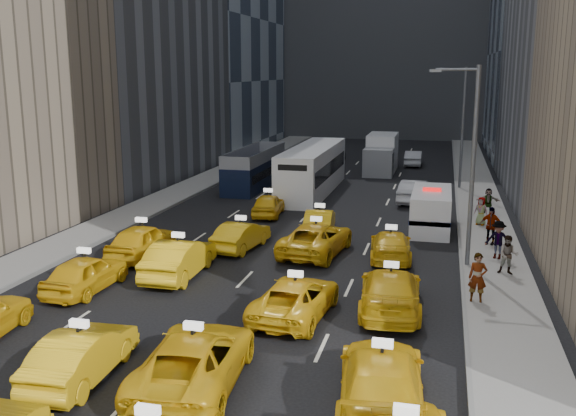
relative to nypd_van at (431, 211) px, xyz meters
The scene contains 35 objects.
ground 20.32m from the nypd_van, 111.69° to the right, with size 160.00×160.00×0.00m, color black.
sidewalk_west 19.05m from the nypd_van, 161.14° to the left, with size 3.00×90.00×0.15m, color gray.
sidewalk_east 6.91m from the nypd_van, 63.99° to the left, with size 3.00×90.00×0.15m, color gray.
curb_west 17.68m from the nypd_van, 159.62° to the left, with size 0.15×90.00×0.18m, color slate.
curb_east 6.42m from the nypd_van, 75.85° to the left, with size 0.15×90.00×0.18m, color slate.
streetlight_near 8.04m from the nypd_van, 76.21° to the right, with size 2.15×0.22×9.00m.
streetlight_far 13.80m from the nypd_van, 82.71° to the left, with size 2.15×0.22×9.00m.
taxi_5 22.62m from the nypd_van, 114.45° to the right, with size 1.57×4.52×1.49m, color yellow.
taxi_6 21.05m from the nypd_van, 106.69° to the right, with size 2.61×5.65×1.57m, color yellow.
taxi_7 20.17m from the nypd_van, 92.23° to the right, with size 2.25×5.53×1.60m, color yellow.
taxi_8 19.16m from the nypd_van, 133.91° to the right, with size 1.77×4.40×1.50m, color yellow.
taxi_9 15.22m from the nypd_van, 133.01° to the right, with size 1.74×4.99×1.64m, color yellow.
taxi_10 15.11m from the nypd_van, 107.09° to the right, with size 2.32×5.04×1.40m, color yellow.
taxi_11 13.13m from the nypd_van, 94.98° to the right, with size 2.22×5.46×1.58m, color yellow.
taxi_12 15.91m from the nypd_van, 146.57° to the right, with size 1.90×4.72×1.61m, color yellow.
taxi_13 11.10m from the nypd_van, 145.12° to the right, with size 1.47×4.22×1.39m, color yellow.
taxi_14 8.23m from the nypd_van, 130.15° to the right, with size 2.54×5.50×1.53m, color yellow.
taxi_15 6.57m from the nypd_van, 104.97° to the right, with size 1.88×4.63×1.34m, color yellow.
taxi_16 9.85m from the nypd_van, behind, with size 1.63×4.05×1.38m, color yellow.
taxi_17 6.36m from the nypd_van, 157.46° to the right, with size 1.45×4.16×1.37m, color yellow.
nypd_van is the anchor object (origin of this frame).
double_decker 17.18m from the nypd_van, 141.51° to the left, with size 3.47×10.13×2.89m.
city_bus 12.85m from the nypd_van, 132.54° to the left, with size 4.03×13.18×3.35m.
box_truck 20.75m from the nypd_van, 103.26° to the left, with size 3.35×7.36×3.25m.
misc_car_0 7.53m from the nypd_van, 99.63° to the left, with size 1.64×4.69×1.55m, color #ACAEB4.
misc_car_1 24.49m from the nypd_van, 126.25° to the left, with size 2.21×4.80×1.33m, color black.
misc_car_2 27.53m from the nypd_van, 102.89° to the left, with size 1.86×4.57×1.32m, color gray.
misc_car_3 27.29m from the nypd_van, 111.12° to the left, with size 1.79×4.45×1.52m, color black.
misc_car_4 24.69m from the nypd_van, 95.06° to the left, with size 1.51×4.34×1.43m, color #A9ABB1.
pedestrian_0 11.84m from the nypd_van, 80.25° to the right, with size 0.69×0.45×1.89m, color gray.
pedestrian_1 8.61m from the nypd_van, 66.45° to the right, with size 0.83×0.46×1.71m, color gray.
pedestrian_2 6.39m from the nypd_van, 60.08° to the right, with size 1.16×0.48×1.80m, color gray.
pedestrian_3 4.23m from the nypd_van, 44.74° to the right, with size 1.12×0.51×1.92m, color gray.
pedestrian_4 3.01m from the nypd_van, 23.96° to the left, with size 0.78×0.43×1.60m, color gray.
pedestrian_5 5.61m from the nypd_van, 53.53° to the left, with size 1.43×0.41×1.54m, color gray.
Camera 1 is at (8.00, -17.01, 8.79)m, focal length 40.00 mm.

